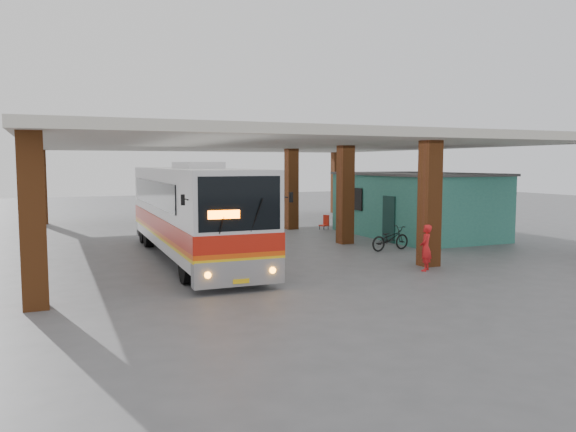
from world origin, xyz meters
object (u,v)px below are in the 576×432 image
(motorcycle, at_px, (390,238))
(pedestrian, at_px, (426,248))
(coach_bus, at_px, (192,211))
(red_chair, at_px, (325,223))

(motorcycle, bearing_deg, pedestrian, 153.96)
(motorcycle, xyz_separation_m, pedestrian, (-1.37, -4.18, 0.28))
(coach_bus, relative_size, motorcycle, 6.61)
(red_chair, bearing_deg, pedestrian, -120.14)
(pedestrian, distance_m, red_chair, 12.03)
(motorcycle, relative_size, red_chair, 2.40)
(motorcycle, bearing_deg, red_chair, -14.44)
(pedestrian, bearing_deg, red_chair, -142.30)
(pedestrian, bearing_deg, coach_bus, -80.76)
(pedestrian, xyz_separation_m, red_chair, (2.25, 11.81, -0.41))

